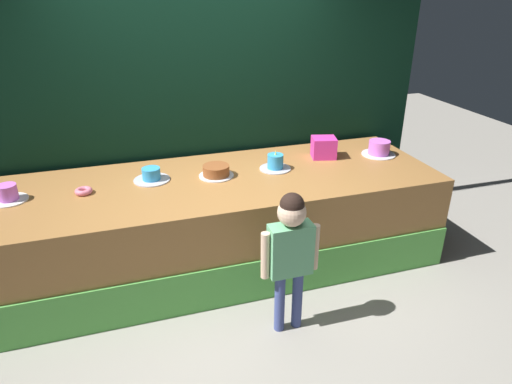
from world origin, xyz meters
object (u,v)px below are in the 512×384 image
object	(u,v)px
cake_far_right	(379,149)
cake_left	(151,175)
pink_box	(324,148)
cake_far_left	(8,194)
cake_center	(216,171)
cake_right	(275,163)
child_figure	(291,245)
donut	(84,191)

from	to	relation	value
cake_far_right	cake_left	bearing A→B (deg)	179.17
pink_box	cake_far_left	world-z (taller)	pink_box
cake_far_left	cake_center	world-z (taller)	cake_far_left
pink_box	cake_center	world-z (taller)	pink_box
cake_far_left	cake_far_right	world-z (taller)	cake_far_right
cake_right	pink_box	bearing A→B (deg)	15.41
child_figure	donut	bearing A→B (deg)	142.38
donut	cake_far_right	size ratio (longest dim) A/B	0.42
pink_box	cake_center	size ratio (longest dim) A/B	0.73
child_figure	cake_left	size ratio (longest dim) A/B	3.64
cake_far_right	child_figure	bearing A→B (deg)	-140.44
donut	cake_right	distance (m)	1.61
donut	cake_far_left	bearing A→B (deg)	176.16
cake_center	pink_box	bearing A→B (deg)	7.81
cake_left	cake_center	world-z (taller)	cake_left
cake_right	cake_center	bearing A→B (deg)	179.93
cake_far_left	cake_left	xyz separation A→B (m)	(1.07, 0.07, -0.01)
cake_far_left	cake_center	bearing A→B (deg)	-0.22
cake_far_left	cake_right	xyz separation A→B (m)	(2.15, -0.01, 0.00)
child_figure	pink_box	distance (m)	1.47
donut	cake_left	distance (m)	0.55
child_figure	donut	size ratio (longest dim) A/B	8.19
cake_left	cake_right	distance (m)	1.08
child_figure	cake_left	distance (m)	1.40
cake_right	cake_far_right	distance (m)	1.07
cake_far_left	child_figure	bearing A→B (deg)	-29.67
pink_box	cake_left	world-z (taller)	pink_box
cake_left	cake_far_right	world-z (taller)	cake_far_right
cake_right	cake_far_right	world-z (taller)	cake_right
child_figure	cake_far_left	size ratio (longest dim) A/B	4.12
child_figure	pink_box	size ratio (longest dim) A/B	5.04
cake_center	cake_right	xyz separation A→B (m)	(0.54, -0.00, 0.01)
pink_box	cake_far_left	bearing A→B (deg)	-176.99
cake_left	cake_far_right	distance (m)	2.15
cake_right	cake_far_left	bearing A→B (deg)	179.82
donut	cake_right	size ratio (longest dim) A/B	0.48
cake_far_right	cake_far_left	bearing A→B (deg)	-179.32
child_figure	donut	distance (m)	1.70
pink_box	donut	bearing A→B (deg)	-175.28
pink_box	cake_far_right	bearing A→B (deg)	-10.83
cake_far_left	donut	bearing A→B (deg)	-3.84
cake_center	cake_far_right	distance (m)	1.61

